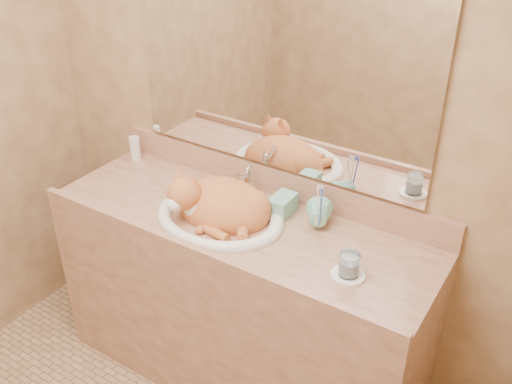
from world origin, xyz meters
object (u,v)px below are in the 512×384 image
Objects in this scene: sink_basin at (219,201)px; soap_dispenser at (275,201)px; vanity_counter at (240,303)px; toothbrush_cup at (318,222)px; cat at (218,202)px; water_glass at (349,264)px.

soap_dispenser is (0.19, 0.11, 0.01)m from sink_basin.
vanity_counter is 14.93× the size of toothbrush_cup.
soap_dispenser is 0.19m from toothbrush_cup.
vanity_counter is at bearing -160.99° from toothbrush_cup.
cat is 4.70× the size of water_glass.
sink_basin is 0.40m from toothbrush_cup.
water_glass is at bearing -8.62° from vanity_counter.
soap_dispenser is (0.21, 0.09, 0.03)m from cat.
cat is at bearing 173.18° from water_glass.
toothbrush_cup reaches higher than vanity_counter.
sink_basin is 1.34× the size of cat.
sink_basin is 0.22m from soap_dispenser.
soap_dispenser reaches higher than toothbrush_cup.
soap_dispenser is at bearing 37.01° from vanity_counter.
sink_basin is (-0.08, -0.02, 0.51)m from vanity_counter.
water_glass is at bearing -21.90° from soap_dispenser.
toothbrush_cup reaches higher than water_glass.
toothbrush_cup is at bearing 13.17° from cat.
cat is at bearing 140.96° from sink_basin.
toothbrush_cup is at bearing 19.01° from vanity_counter.
vanity_counter is at bearing 171.38° from water_glass.
water_glass is (0.60, -0.07, -0.01)m from cat.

